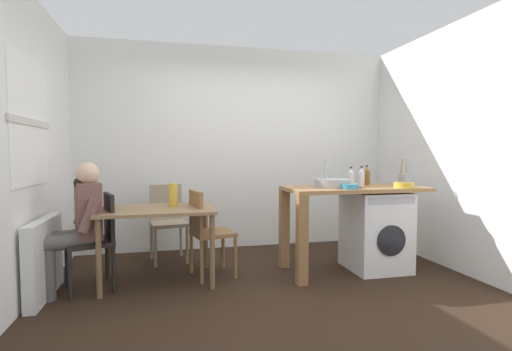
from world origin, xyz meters
name	(u,v)px	position (x,y,z in m)	size (l,w,h in m)	color
ground_plane	(273,290)	(0.00, 0.00, 0.00)	(5.46, 5.46, 0.00)	black
wall_back	(239,148)	(0.00, 1.75, 1.35)	(4.60, 0.10, 2.70)	white
wall_window_side	(9,144)	(-2.15, 0.00, 1.35)	(0.12, 3.80, 2.70)	white
wall_counter_side	(472,147)	(2.15, 0.00, 1.35)	(0.10, 3.80, 2.70)	white
radiator	(44,259)	(-2.02, 0.30, 0.35)	(0.10, 0.80, 0.70)	white
dining_table	(158,218)	(-1.04, 0.50, 0.64)	(1.10, 0.76, 0.74)	olive
chair_person_seat	(98,236)	(-1.59, 0.43, 0.51)	(0.50, 0.50, 0.90)	black
chair_opposite	(206,228)	(-0.57, 0.54, 0.51)	(0.48, 0.48, 0.90)	olive
chair_spare_by_wall	(167,218)	(-0.96, 1.28, 0.51)	(0.46, 0.46, 0.90)	gray
seated_person	(78,220)	(-1.75, 0.38, 0.67)	(0.56, 0.54, 1.20)	#595651
kitchen_counter	(336,202)	(0.81, 0.38, 0.76)	(1.50, 0.68, 0.92)	#9E7042
washing_machine	(376,231)	(1.28, 0.38, 0.43)	(0.60, 0.61, 0.86)	white
sink_basin	(332,183)	(0.76, 0.38, 0.97)	(0.38, 0.38, 0.09)	#9EA0A5
tap	(325,173)	(0.76, 0.56, 1.06)	(0.02, 0.02, 0.28)	#B2B2B7
bottle_tall_green	(351,177)	(1.06, 0.53, 1.01)	(0.07, 0.07, 0.21)	silver
bottle_squat_brown	(362,177)	(1.17, 0.49, 1.02)	(0.06, 0.06, 0.22)	silver
bottle_clear_small	(367,176)	(1.27, 0.57, 1.02)	(0.07, 0.07, 0.22)	brown
mixing_bowl	(349,186)	(0.86, 0.18, 0.95)	(0.18, 0.18, 0.05)	teal
utensil_crock	(403,179)	(1.65, 0.43, 0.99)	(0.11, 0.11, 0.30)	gray
colander	(404,185)	(1.47, 0.16, 0.95)	(0.20, 0.20, 0.06)	gold
vase	(173,195)	(-0.89, 0.60, 0.86)	(0.09, 0.09, 0.23)	gold
scissors	(355,187)	(0.97, 0.28, 0.92)	(0.15, 0.06, 0.01)	#B2B2B7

